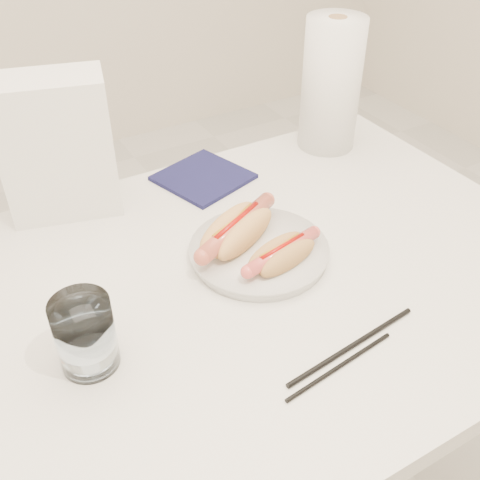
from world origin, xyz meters
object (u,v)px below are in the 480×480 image
hotdog_left (237,231)px  paper_towel_roll (331,85)px  plate (259,253)px  hotdog_right (282,254)px  napkin_box (57,147)px  water_glass (85,334)px  table (231,306)px

hotdog_left → paper_towel_roll: (0.38, 0.25, 0.10)m
plate → hotdog_right: bearing=-78.8°
plate → napkin_box: napkin_box is taller
hotdog_left → hotdog_right: bearing=-94.4°
napkin_box → water_glass: bearing=-87.6°
plate → water_glass: 0.35m
plate → hotdog_right: size_ratio=1.49×
water_glass → napkin_box: bearing=77.4°
hotdog_right → hotdog_left: bearing=99.7°
hotdog_left → paper_towel_roll: 0.46m
hotdog_left → water_glass: water_glass is taller
water_glass → table: bearing=11.6°
paper_towel_roll → hotdog_left: bearing=-147.1°
hotdog_left → paper_towel_roll: paper_towel_roll is taller
hotdog_left → paper_towel_roll: bearing=6.6°
water_glass → paper_towel_roll: size_ratio=0.40×
table → hotdog_left: (0.05, 0.06, 0.10)m
table → paper_towel_roll: size_ratio=4.14×
table → hotdog_right: (0.08, -0.02, 0.10)m
table → hotdog_right: bearing=-15.9°
napkin_box → paper_towel_roll: (0.60, -0.04, 0.01)m
paper_towel_roll → napkin_box: bearing=176.1°
plate → paper_towel_roll: size_ratio=0.81×
water_glass → paper_towel_roll: 0.78m
plate → hotdog_left: hotdog_left is taller
plate → hotdog_left: bearing=125.9°
table → water_glass: size_ratio=10.46×
hotdog_right → water_glass: 0.34m
water_glass → napkin_box: (0.09, 0.40, 0.08)m
napkin_box → hotdog_right: bearing=-40.9°
hotdog_left → hotdog_right: hotdog_left is taller
napkin_box → table: bearing=-49.3°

